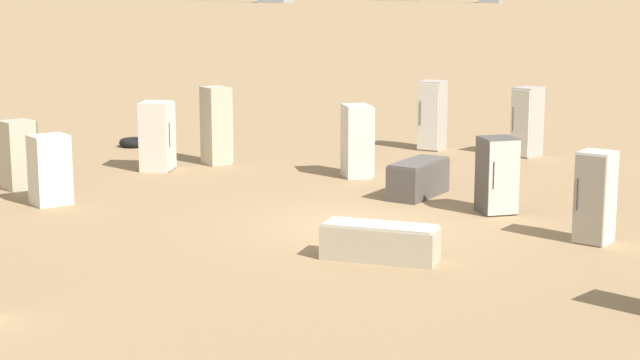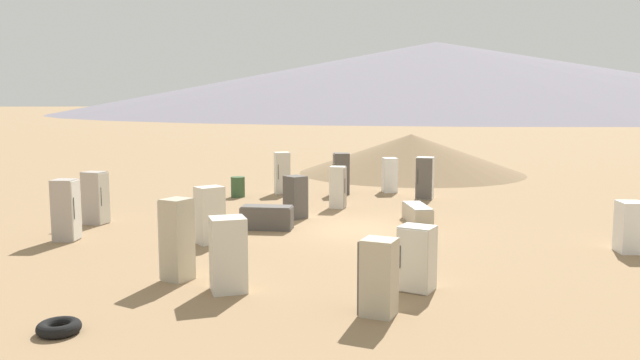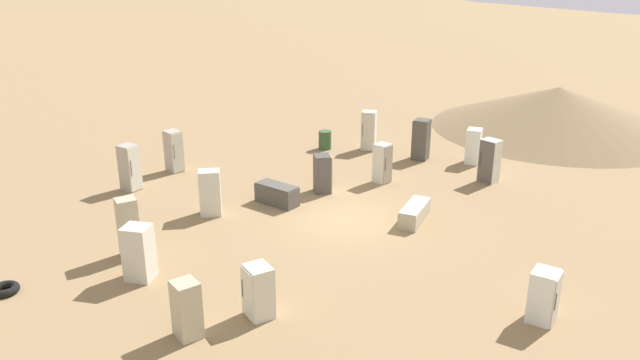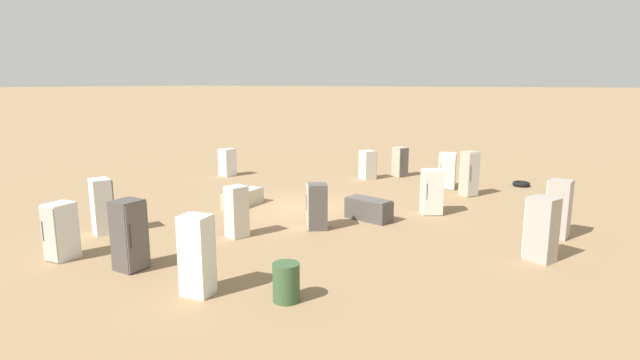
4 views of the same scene
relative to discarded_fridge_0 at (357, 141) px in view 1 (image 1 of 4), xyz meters
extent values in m
plane|color=#937551|center=(-1.70, 4.63, -0.85)|extent=(1000.00, 1000.00, 0.00)
cube|color=beige|center=(0.02, 0.01, 0.00)|extent=(0.90, 0.95, 1.69)
cube|color=silver|center=(-0.25, -0.16, 0.00)|extent=(0.43, 0.62, 1.62)
cylinder|color=#2D2D2D|center=(-0.42, 0.04, 0.08)|extent=(0.02, 0.02, 0.59)
cube|color=#A89E93|center=(-0.68, -4.36, 0.08)|extent=(0.68, 0.70, 1.85)
cube|color=silver|center=(-0.64, -4.02, 0.08)|extent=(0.59, 0.11, 1.78)
cylinder|color=#2D2D2D|center=(-0.42, -4.02, 0.17)|extent=(0.02, 0.02, 0.65)
cube|color=#4C4742|center=(-3.79, 2.65, -0.08)|extent=(0.91, 0.90, 1.53)
cube|color=beige|center=(-3.99, 2.92, -0.08)|extent=(0.55, 0.41, 1.47)
cylinder|color=#2D2D2D|center=(-3.81, 3.08, -0.01)|extent=(0.02, 0.02, 0.53)
cube|color=#4C4742|center=(-1.92, 1.66, -0.48)|extent=(1.00, 1.78, 0.73)
cube|color=#56514C|center=(-1.92, 1.66, -0.09)|extent=(0.96, 1.71, 0.04)
cube|color=beige|center=(4.99, 5.06, -0.12)|extent=(0.91, 0.95, 1.45)
cube|color=beige|center=(5.26, 4.88, -0.12)|extent=(0.42, 0.61, 1.39)
cylinder|color=#2D2D2D|center=(5.14, 4.65, -0.05)|extent=(0.02, 0.02, 0.51)
cube|color=beige|center=(-5.88, 4.38, -0.03)|extent=(0.71, 0.70, 1.64)
cube|color=gray|center=(-5.80, 4.67, -0.03)|extent=(0.55, 0.19, 1.58)
cylinder|color=#2D2D2D|center=(-5.60, 4.64, 0.06)|extent=(0.02, 0.02, 0.57)
cube|color=beige|center=(4.80, 0.90, -0.01)|extent=(0.84, 0.89, 1.66)
cube|color=silver|center=(4.44, 0.82, -0.01)|extent=(0.21, 0.71, 1.60)
cylinder|color=#2D2D2D|center=(4.35, 1.07, 0.07)|extent=(0.02, 0.02, 0.58)
cube|color=#B2A88E|center=(-2.66, 6.83, -0.56)|extent=(1.95, 0.69, 0.58)
cube|color=#BCB7AD|center=(-2.66, 6.83, -0.25)|extent=(1.87, 0.66, 0.04)
cube|color=#A89E93|center=(-3.25, -4.21, 0.05)|extent=(0.78, 0.87, 1.80)
cube|color=silver|center=(-3.11, -3.86, 0.05)|extent=(0.51, 0.24, 1.72)
cylinder|color=#2D2D2D|center=(-2.92, -3.90, 0.14)|extent=(0.02, 0.02, 0.63)
cube|color=#B2A88E|center=(6.56, 3.95, -0.08)|extent=(0.81, 0.83, 1.53)
cube|color=#56514C|center=(6.41, 3.65, -0.08)|extent=(0.51, 0.29, 1.46)
cylinder|color=#2D2D2D|center=(6.21, 3.72, -0.01)|extent=(0.02, 0.02, 0.53)
cube|color=#B2A88E|center=(3.82, -0.35, 0.12)|extent=(0.81, 0.80, 1.93)
cube|color=#BCB7AD|center=(3.65, -0.60, 0.12)|extent=(0.50, 0.36, 1.86)
cylinder|color=#2D2D2D|center=(3.46, -0.50, 0.22)|extent=(0.02, 0.02, 0.68)
torus|color=black|center=(7.12, -1.98, -0.73)|extent=(0.79, 0.79, 0.22)
camera|label=1|loc=(-7.72, 23.37, 3.92)|focal=60.00mm
camera|label=2|loc=(18.26, 1.95, 3.33)|focal=35.00mm
camera|label=3|loc=(17.02, 12.68, 8.22)|focal=35.00mm
camera|label=4|loc=(-17.58, -5.79, 4.00)|focal=28.00mm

